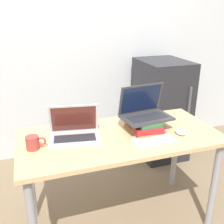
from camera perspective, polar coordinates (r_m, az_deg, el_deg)
wall_back at (r=2.91m, az=-7.30°, el=16.69°), size 8.00×0.05×2.70m
desk at (r=1.88m, az=1.76°, el=-7.65°), size 1.39×0.66×0.76m
laptop_left at (r=1.79m, az=-8.15°, el=-4.26°), size 0.37×0.27×0.22m
book_stack at (r=1.90m, az=7.17°, el=-2.92°), size 0.23×0.28×0.09m
laptop_on_books at (r=1.90m, az=7.13°, el=0.18°), size 0.37×0.26×0.24m
wireless_keyboard at (r=1.77m, az=9.16°, el=-6.03°), size 0.29×0.14×0.01m
mouse at (r=1.90m, az=14.66°, el=-4.21°), size 0.06×0.10×0.03m
mug at (r=1.71m, az=-16.79°, el=-6.42°), size 0.12×0.08×0.09m
mini_fridge at (r=2.98m, az=10.56°, el=0.66°), size 0.48×0.62×1.09m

